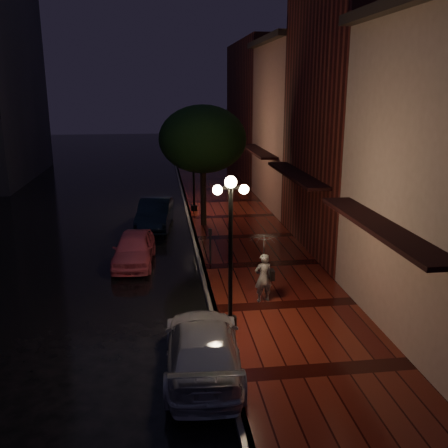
{
  "coord_description": "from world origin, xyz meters",
  "views": [
    {
      "loc": [
        -1.5,
        -17.71,
        6.66
      ],
      "look_at": [
        1.02,
        1.44,
        1.4
      ],
      "focal_mm": 40.0,
      "sensor_mm": 36.0,
      "label": 1
    }
  ],
  "objects_px": {
    "pink_car": "(134,248)",
    "streetlamp_far": "(194,166)",
    "silver_car": "(203,347)",
    "streetlamp_near": "(231,244)",
    "parking_meter": "(210,243)",
    "navy_car": "(155,213)",
    "woman_with_umbrella": "(264,257)",
    "street_tree": "(203,141)"
  },
  "relations": [
    {
      "from": "streetlamp_far",
      "to": "parking_meter",
      "type": "bearing_deg",
      "value": -90.11
    },
    {
      "from": "street_tree",
      "to": "parking_meter",
      "type": "distance_m",
      "value": 6.6
    },
    {
      "from": "streetlamp_near",
      "to": "navy_car",
      "type": "height_order",
      "value": "streetlamp_near"
    },
    {
      "from": "pink_car",
      "to": "woman_with_umbrella",
      "type": "distance_m",
      "value": 6.2
    },
    {
      "from": "pink_car",
      "to": "streetlamp_far",
      "type": "bearing_deg",
      "value": 73.59
    },
    {
      "from": "streetlamp_near",
      "to": "navy_car",
      "type": "relative_size",
      "value": 1.0
    },
    {
      "from": "streetlamp_far",
      "to": "pink_car",
      "type": "distance_m",
      "value": 8.67
    },
    {
      "from": "street_tree",
      "to": "silver_car",
      "type": "relative_size",
      "value": 1.3
    },
    {
      "from": "streetlamp_far",
      "to": "street_tree",
      "type": "bearing_deg",
      "value": -85.09
    },
    {
      "from": "woman_with_umbrella",
      "to": "streetlamp_far",
      "type": "bearing_deg",
      "value": -93.5
    },
    {
      "from": "silver_car",
      "to": "parking_meter",
      "type": "relative_size",
      "value": 3.16
    },
    {
      "from": "street_tree",
      "to": "silver_car",
      "type": "xyz_separation_m",
      "value": [
        -1.21,
        -12.95,
        -3.6
      ]
    },
    {
      "from": "parking_meter",
      "to": "woman_with_umbrella",
      "type": "bearing_deg",
      "value": -65.95
    },
    {
      "from": "navy_car",
      "to": "woman_with_umbrella",
      "type": "distance_m",
      "value": 10.37
    },
    {
      "from": "woman_with_umbrella",
      "to": "parking_meter",
      "type": "relative_size",
      "value": 1.56
    },
    {
      "from": "navy_car",
      "to": "woman_with_umbrella",
      "type": "relative_size",
      "value": 1.95
    },
    {
      "from": "pink_car",
      "to": "parking_meter",
      "type": "xyz_separation_m",
      "value": [
        2.9,
        -0.84,
        0.37
      ]
    },
    {
      "from": "silver_car",
      "to": "parking_meter",
      "type": "xyz_separation_m",
      "value": [
        0.93,
        7.2,
        0.36
      ]
    },
    {
      "from": "streetlamp_near",
      "to": "streetlamp_far",
      "type": "relative_size",
      "value": 1.0
    },
    {
      "from": "pink_car",
      "to": "navy_car",
      "type": "xyz_separation_m",
      "value": [
        0.8,
        5.29,
        0.07
      ]
    },
    {
      "from": "streetlamp_near",
      "to": "silver_car",
      "type": "bearing_deg",
      "value": -115.9
    },
    {
      "from": "streetlamp_far",
      "to": "parking_meter",
      "type": "xyz_separation_m",
      "value": [
        -0.02,
        -8.76,
        -1.59
      ]
    },
    {
      "from": "pink_car",
      "to": "silver_car",
      "type": "relative_size",
      "value": 0.83
    },
    {
      "from": "streetlamp_near",
      "to": "streetlamp_far",
      "type": "xyz_separation_m",
      "value": [
        0.0,
        14.0,
        0.0
      ]
    },
    {
      "from": "streetlamp_far",
      "to": "woman_with_umbrella",
      "type": "bearing_deg",
      "value": -84.1
    },
    {
      "from": "streetlamp_near",
      "to": "street_tree",
      "type": "height_order",
      "value": "street_tree"
    },
    {
      "from": "parking_meter",
      "to": "streetlamp_far",
      "type": "bearing_deg",
      "value": 94.27
    },
    {
      "from": "streetlamp_far",
      "to": "navy_car",
      "type": "height_order",
      "value": "streetlamp_far"
    },
    {
      "from": "streetlamp_far",
      "to": "pink_car",
      "type": "height_order",
      "value": "streetlamp_far"
    },
    {
      "from": "pink_car",
      "to": "silver_car",
      "type": "xyz_separation_m",
      "value": [
        1.97,
        -8.04,
        0.01
      ]
    },
    {
      "from": "streetlamp_far",
      "to": "woman_with_umbrella",
      "type": "height_order",
      "value": "streetlamp_far"
    },
    {
      "from": "pink_car",
      "to": "silver_car",
      "type": "height_order",
      "value": "silver_car"
    },
    {
      "from": "silver_car",
      "to": "parking_meter",
      "type": "bearing_deg",
      "value": -94.24
    },
    {
      "from": "streetlamp_far",
      "to": "pink_car",
      "type": "xyz_separation_m",
      "value": [
        -2.92,
        -7.92,
        -1.97
      ]
    },
    {
      "from": "streetlamp_far",
      "to": "streetlamp_near",
      "type": "bearing_deg",
      "value": -90.0
    },
    {
      "from": "streetlamp_near",
      "to": "parking_meter",
      "type": "xyz_separation_m",
      "value": [
        -0.02,
        5.24,
        -1.59
      ]
    },
    {
      "from": "street_tree",
      "to": "parking_meter",
      "type": "relative_size",
      "value": 4.1
    },
    {
      "from": "street_tree",
      "to": "streetlamp_near",
      "type": "bearing_deg",
      "value": -91.35
    },
    {
      "from": "navy_car",
      "to": "street_tree",
      "type": "bearing_deg",
      "value": -2.65
    },
    {
      "from": "street_tree",
      "to": "parking_meter",
      "type": "bearing_deg",
      "value": -92.75
    },
    {
      "from": "navy_car",
      "to": "parking_meter",
      "type": "height_order",
      "value": "parking_meter"
    },
    {
      "from": "streetlamp_near",
      "to": "silver_car",
      "type": "distance_m",
      "value": 2.92
    }
  ]
}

